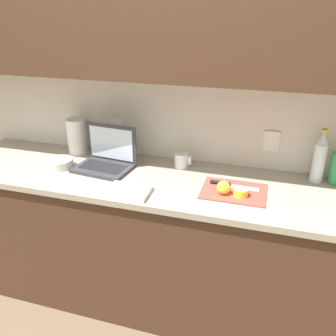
# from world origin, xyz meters

# --- Properties ---
(ground_plane) EXTENTS (12.00, 12.00, 0.00)m
(ground_plane) POSITION_xyz_m (0.00, 0.00, 0.00)
(ground_plane) COLOR brown
(ground_plane) RESTS_ON ground
(wall_back) EXTENTS (5.20, 0.38, 2.60)m
(wall_back) POSITION_xyz_m (0.00, 0.24, 1.56)
(wall_back) COLOR silver
(wall_back) RESTS_ON ground_plane
(counter_unit) EXTENTS (2.37, 0.62, 0.89)m
(counter_unit) POSITION_xyz_m (-0.02, 0.00, 0.45)
(counter_unit) COLOR #472D1E
(counter_unit) RESTS_ON ground_plane
(laptop) EXTENTS (0.35, 0.27, 0.25)m
(laptop) POSITION_xyz_m (-0.24, 0.06, 0.95)
(laptop) COLOR #333338
(laptop) RESTS_ON counter_unit
(cutting_board) EXTENTS (0.33, 0.26, 0.01)m
(cutting_board) POSITION_xyz_m (0.54, -0.04, 0.89)
(cutting_board) COLOR #D1473D
(cutting_board) RESTS_ON counter_unit
(knife) EXTENTS (0.26, 0.04, 0.02)m
(knife) POSITION_xyz_m (0.49, 0.01, 0.90)
(knife) COLOR silver
(knife) RESTS_ON cutting_board
(lemon_half_cut) EXTENTS (0.08, 0.08, 0.04)m
(lemon_half_cut) POSITION_xyz_m (0.58, -0.08, 0.92)
(lemon_half_cut) COLOR yellow
(lemon_half_cut) RESTS_ON cutting_board
(lemon_whole_beside) EXTENTS (0.07, 0.07, 0.07)m
(lemon_whole_beside) POSITION_xyz_m (0.49, -0.08, 0.93)
(lemon_whole_beside) COLOR yellow
(lemon_whole_beside) RESTS_ON cutting_board
(bottle_green_soda) EXTENTS (0.07, 0.07, 0.30)m
(bottle_green_soda) POSITION_xyz_m (0.96, 0.23, 1.03)
(bottle_green_soda) COLOR silver
(bottle_green_soda) RESTS_ON counter_unit
(measuring_cup) EXTENTS (0.10, 0.08, 0.09)m
(measuring_cup) POSITION_xyz_m (0.19, 0.19, 0.93)
(measuring_cup) COLOR silver
(measuring_cup) RESTS_ON counter_unit
(bowl_white) EXTENTS (0.15, 0.15, 0.05)m
(bowl_white) POSITION_xyz_m (-0.50, -0.02, 0.91)
(bowl_white) COLOR beige
(bowl_white) RESTS_ON counter_unit
(paper_towel_roll) EXTENTS (0.12, 0.12, 0.23)m
(paper_towel_roll) POSITION_xyz_m (-0.52, 0.22, 1.00)
(paper_towel_roll) COLOR white
(paper_towel_roll) RESTS_ON counter_unit
(dish_towel) EXTENTS (0.23, 0.17, 0.02)m
(dish_towel) POSITION_xyz_m (0.01, -0.21, 0.90)
(dish_towel) COLOR white
(dish_towel) RESTS_ON counter_unit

